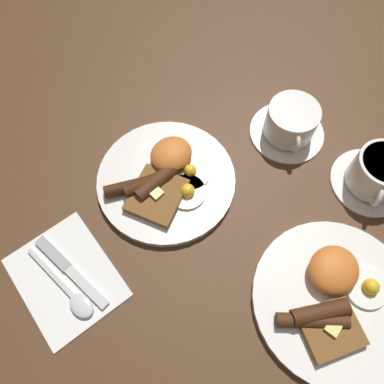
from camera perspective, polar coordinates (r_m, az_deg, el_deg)
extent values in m
plane|color=#4C301C|center=(0.69, -3.92, 1.52)|extent=(3.00, 3.00, 0.00)
cylinder|color=white|center=(0.69, -3.96, 1.80)|extent=(0.25, 0.25, 0.01)
cylinder|color=white|center=(0.68, -0.26, 3.06)|extent=(0.07, 0.07, 0.01)
sphere|color=yellow|center=(0.67, -0.27, 3.31)|extent=(0.02, 0.02, 0.02)
cylinder|color=white|center=(0.66, -0.81, 0.01)|extent=(0.07, 0.07, 0.01)
sphere|color=yellow|center=(0.65, -0.66, 0.20)|extent=(0.03, 0.03, 0.03)
ellipsoid|color=orange|center=(0.68, -3.20, 5.74)|extent=(0.08, 0.07, 0.04)
cylinder|color=#381E0C|center=(0.67, -8.45, 1.10)|extent=(0.11, 0.07, 0.02)
cylinder|color=#381E0C|center=(0.66, -6.80, 1.35)|extent=(0.09, 0.05, 0.02)
cylinder|color=#452513|center=(0.66, -4.90, 1.55)|extent=(0.10, 0.03, 0.03)
cube|color=brown|center=(0.66, -5.39, -0.51)|extent=(0.12, 0.12, 0.01)
cube|color=#F4E072|center=(0.65, -5.46, -0.14)|extent=(0.02, 0.02, 0.01)
cylinder|color=white|center=(0.66, 20.88, -15.14)|extent=(0.26, 0.26, 0.01)
cylinder|color=white|center=(0.67, 24.98, -13.16)|extent=(0.07, 0.07, 0.01)
sphere|color=yellow|center=(0.66, 25.61, -12.88)|extent=(0.03, 0.03, 0.03)
ellipsoid|color=orange|center=(0.64, 20.78, -11.03)|extent=(0.08, 0.08, 0.04)
cylinder|color=#432412|center=(0.62, 17.87, -18.19)|extent=(0.09, 0.09, 0.02)
cylinder|color=#402311|center=(0.62, 18.95, -17.01)|extent=(0.09, 0.07, 0.03)
cube|color=brown|center=(0.63, 20.36, -18.95)|extent=(0.11, 0.10, 0.01)
cube|color=#F4E072|center=(0.62, 20.67, -18.83)|extent=(0.02, 0.02, 0.01)
cylinder|color=white|center=(0.77, 14.26, 8.90)|extent=(0.15, 0.15, 0.01)
cylinder|color=white|center=(0.74, 14.88, 10.45)|extent=(0.10, 0.10, 0.06)
cylinder|color=#56331E|center=(0.72, 15.43, 11.80)|extent=(0.08, 0.08, 0.00)
torus|color=white|center=(0.71, 15.50, 7.45)|extent=(0.03, 0.04, 0.04)
cylinder|color=white|center=(0.76, 25.40, 1.46)|extent=(0.14, 0.14, 0.01)
cylinder|color=white|center=(0.73, 26.56, 2.81)|extent=(0.09, 0.09, 0.07)
torus|color=white|center=(0.70, 26.39, -0.25)|extent=(0.04, 0.03, 0.05)
cube|color=white|center=(0.66, -18.67, -12.18)|extent=(0.16, 0.19, 0.01)
cube|color=silver|center=(0.64, -15.80, -13.73)|extent=(0.02, 0.09, 0.00)
cube|color=#9E9EA3|center=(0.68, -20.41, -8.78)|extent=(0.02, 0.08, 0.01)
ellipsoid|color=silver|center=(0.64, -16.50, -16.28)|extent=(0.03, 0.05, 0.01)
cube|color=silver|center=(0.67, -20.79, -11.37)|extent=(0.02, 0.11, 0.00)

